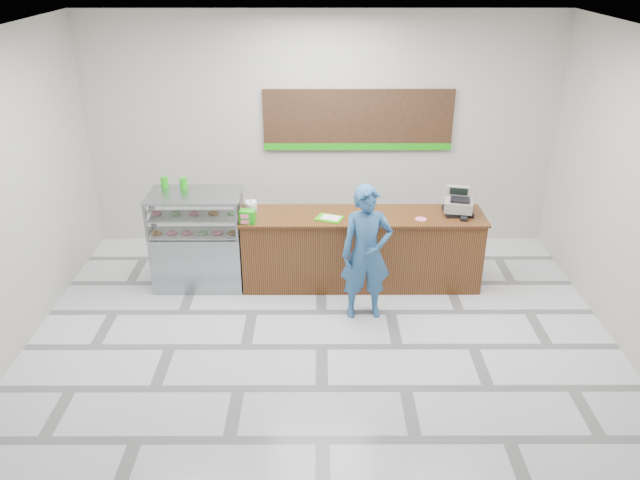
{
  "coord_description": "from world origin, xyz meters",
  "views": [
    {
      "loc": [
        -0.03,
        -6.09,
        4.28
      ],
      "look_at": [
        -0.02,
        0.9,
        0.97
      ],
      "focal_mm": 35.0,
      "sensor_mm": 36.0,
      "label": 1
    }
  ],
  "objects_px": {
    "cash_register": "(458,204)",
    "sales_counter": "(361,249)",
    "serving_tray": "(329,218)",
    "display_case": "(198,239)",
    "customer": "(366,253)"
  },
  "relations": [
    {
      "from": "cash_register",
      "to": "sales_counter",
      "type": "bearing_deg",
      "value": -164.85
    },
    {
      "from": "serving_tray",
      "to": "display_case",
      "type": "bearing_deg",
      "value": -162.32
    },
    {
      "from": "sales_counter",
      "to": "display_case",
      "type": "xyz_separation_m",
      "value": [
        -2.22,
        -0.0,
        0.16
      ]
    },
    {
      "from": "cash_register",
      "to": "customer",
      "type": "xyz_separation_m",
      "value": [
        -1.28,
        -0.88,
        -0.29
      ]
    },
    {
      "from": "serving_tray",
      "to": "cash_register",
      "type": "bearing_deg",
      "value": 28.55
    },
    {
      "from": "cash_register",
      "to": "customer",
      "type": "relative_size",
      "value": 0.26
    },
    {
      "from": "sales_counter",
      "to": "cash_register",
      "type": "bearing_deg",
      "value": 2.89
    },
    {
      "from": "display_case",
      "to": "customer",
      "type": "xyz_separation_m",
      "value": [
        2.22,
        -0.82,
        0.19
      ]
    },
    {
      "from": "display_case",
      "to": "sales_counter",
      "type": "bearing_deg",
      "value": 0.01
    },
    {
      "from": "sales_counter",
      "to": "cash_register",
      "type": "relative_size",
      "value": 7.26
    },
    {
      "from": "sales_counter",
      "to": "customer",
      "type": "relative_size",
      "value": 1.88
    },
    {
      "from": "display_case",
      "to": "cash_register",
      "type": "bearing_deg",
      "value": 1.06
    },
    {
      "from": "cash_register",
      "to": "customer",
      "type": "distance_m",
      "value": 1.58
    },
    {
      "from": "display_case",
      "to": "serving_tray",
      "type": "relative_size",
      "value": 3.32
    },
    {
      "from": "cash_register",
      "to": "serving_tray",
      "type": "bearing_deg",
      "value": -161.17
    }
  ]
}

